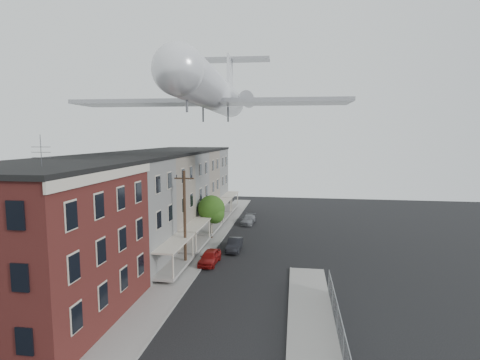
# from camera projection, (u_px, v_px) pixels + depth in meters

# --- Properties ---
(sidewalk_left) EXTENTS (3.00, 62.00, 0.12)m
(sidewalk_left) POSITION_uv_depth(u_px,v_px,m) (203.00, 248.00, 40.49)
(sidewalk_left) COLOR gray
(sidewalk_left) RESTS_ON ground
(sidewalk_right) EXTENTS (3.00, 26.00, 0.12)m
(sidewalk_right) POSITION_uv_depth(u_px,v_px,m) (314.00, 349.00, 21.20)
(sidewalk_right) COLOR gray
(sidewalk_right) RESTS_ON ground
(curb_left) EXTENTS (0.15, 62.00, 0.14)m
(curb_left) POSITION_uv_depth(u_px,v_px,m) (216.00, 248.00, 40.28)
(curb_left) COLOR gray
(curb_left) RESTS_ON ground
(curb_right) EXTENTS (0.15, 26.00, 0.14)m
(curb_right) POSITION_uv_depth(u_px,v_px,m) (288.00, 347.00, 21.41)
(curb_right) COLOR gray
(curb_right) RESTS_ON ground
(corner_building) EXTENTS (10.31, 12.30, 12.15)m
(corner_building) POSITION_uv_depth(u_px,v_px,m) (39.00, 244.00, 24.15)
(corner_building) COLOR #361211
(corner_building) RESTS_ON ground
(row_house_a) EXTENTS (11.98, 7.00, 10.30)m
(row_house_a) POSITION_uv_depth(u_px,v_px,m) (111.00, 214.00, 33.48)
(row_house_a) COLOR slate
(row_house_a) RESTS_ON ground
(row_house_b) EXTENTS (11.98, 7.00, 10.30)m
(row_house_b) POSITION_uv_depth(u_px,v_px,m) (143.00, 201.00, 40.36)
(row_house_b) COLOR slate
(row_house_b) RESTS_ON ground
(row_house_c) EXTENTS (11.98, 7.00, 10.30)m
(row_house_c) POSITION_uv_depth(u_px,v_px,m) (165.00, 192.00, 47.24)
(row_house_c) COLOR slate
(row_house_c) RESTS_ON ground
(row_house_d) EXTENTS (11.98, 7.00, 10.30)m
(row_house_d) POSITION_uv_depth(u_px,v_px,m) (182.00, 185.00, 54.12)
(row_house_d) COLOR slate
(row_house_d) RESTS_ON ground
(row_house_e) EXTENTS (11.98, 7.00, 10.30)m
(row_house_e) POSITION_uv_depth(u_px,v_px,m) (194.00, 179.00, 61.00)
(row_house_e) COLOR slate
(row_house_e) RESTS_ON ground
(chainlink_fence) EXTENTS (0.06, 18.06, 1.90)m
(chainlink_fence) POSITION_uv_depth(u_px,v_px,m) (343.00, 345.00, 19.89)
(chainlink_fence) COLOR gray
(chainlink_fence) RESTS_ON ground
(utility_pole) EXTENTS (1.80, 0.26, 9.00)m
(utility_pole) POSITION_uv_depth(u_px,v_px,m) (185.00, 218.00, 34.08)
(utility_pole) COLOR black
(utility_pole) RESTS_ON ground
(street_tree) EXTENTS (3.22, 3.20, 5.20)m
(street_tree) POSITION_uv_depth(u_px,v_px,m) (212.00, 210.00, 43.93)
(street_tree) COLOR black
(street_tree) RESTS_ON ground
(car_near) EXTENTS (1.75, 3.96, 1.32)m
(car_near) POSITION_uv_depth(u_px,v_px,m) (210.00, 257.00, 35.47)
(car_near) COLOR maroon
(car_near) RESTS_ON ground
(car_mid) EXTENTS (1.44, 3.97, 1.30)m
(car_mid) POSITION_uv_depth(u_px,v_px,m) (234.00, 245.00, 39.65)
(car_mid) COLOR black
(car_mid) RESTS_ON ground
(car_far) EXTENTS (1.86, 4.14, 1.18)m
(car_far) POSITION_uv_depth(u_px,v_px,m) (248.00, 220.00, 51.88)
(car_far) COLOR slate
(car_far) RESTS_ON ground
(airplane) EXTENTS (26.12, 29.82, 8.65)m
(airplane) POSITION_uv_depth(u_px,v_px,m) (215.00, 93.00, 37.63)
(airplane) COLOR silver
(airplane) RESTS_ON ground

